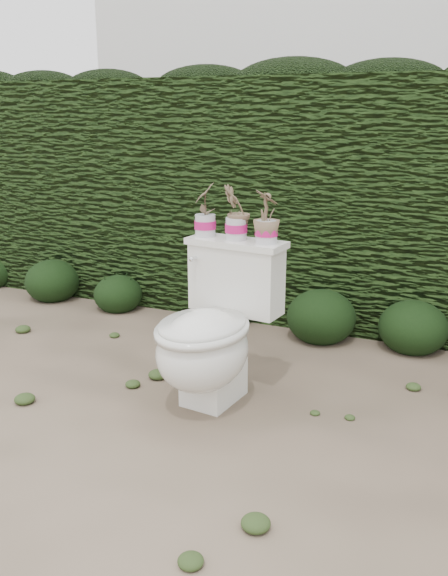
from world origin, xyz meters
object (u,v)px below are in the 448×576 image
at_px(potted_plant_left, 205,211).
at_px(potted_plant_right, 267,218).
at_px(potted_plant_center, 236,214).
at_px(toilet, 211,334).

xyz_separation_m(potted_plant_left, potted_plant_right, (0.34, -0.04, -0.01)).
bearing_deg(potted_plant_left, potted_plant_right, 66.59).
xyz_separation_m(potted_plant_center, potted_plant_right, (0.16, -0.02, -0.01)).
relative_size(potted_plant_left, potted_plant_center, 1.00).
distance_m(toilet, potted_plant_left, 0.63).
bearing_deg(potted_plant_center, potted_plant_left, -67.49).
bearing_deg(toilet, potted_plant_left, 127.15).
bearing_deg(toilet, potted_plant_right, 55.49).
xyz_separation_m(potted_plant_left, potted_plant_center, (0.18, -0.02, -0.00)).
relative_size(potted_plant_left, potted_plant_right, 1.07).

